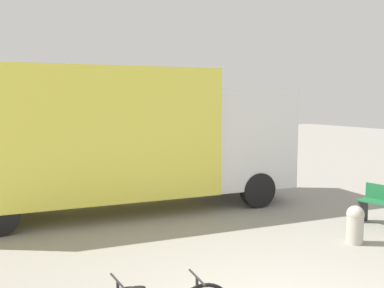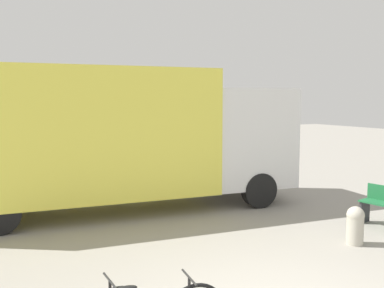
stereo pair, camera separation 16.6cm
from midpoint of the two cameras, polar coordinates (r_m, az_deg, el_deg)
The scene contains 2 objects.
delivery_truck at distance 10.36m, azimuth -10.36°, elevation 1.26°, with size 8.69×3.41×3.37m.
bollard_near_bench at distance 8.58m, azimuth 20.39°, elevation -9.86°, with size 0.32×0.32×0.71m.
Camera 1 is at (-3.47, -3.71, 2.68)m, focal length 40.00 mm.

